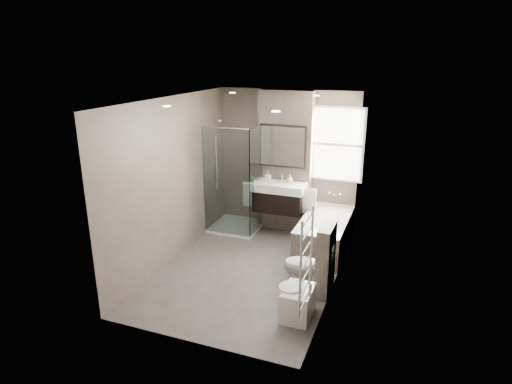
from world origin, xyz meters
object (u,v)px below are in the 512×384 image
at_px(vanity, 279,197).
at_px(bidet, 297,302).
at_px(bathtub, 325,232).
at_px(toilet, 308,266).

relative_size(vanity, bidet, 1.84).
relative_size(vanity, bathtub, 0.59).
height_order(vanity, toilet, vanity).
bearing_deg(vanity, toilet, -60.00).
distance_m(bathtub, toilet, 1.36).
bearing_deg(vanity, bidet, -67.14).
relative_size(bathtub, bidet, 3.10).
bearing_deg(vanity, bathtub, -19.37).
bearing_deg(bidet, bathtub, 92.46).
bearing_deg(bathtub, bidet, -87.54).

